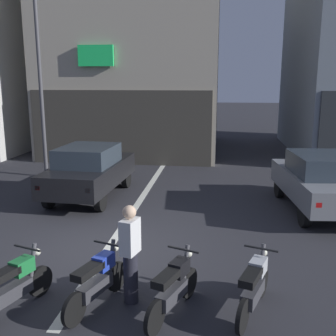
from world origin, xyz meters
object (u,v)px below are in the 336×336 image
Objects in this scene: motorcycle_black_row_centre at (174,287)px; person_by_motorcycles at (130,254)px; motorcycle_blue_row_left_mid at (97,280)px; car_grey_parked_kerbside at (320,180)px; car_black_crossing_near at (90,170)px; motorcycle_silver_row_right_mid at (254,286)px; motorcycle_green_row_leftmost at (14,285)px; street_lamp at (39,62)px.

person_by_motorcycles is at bearing 160.26° from motorcycle_black_row_centre.
car_grey_parked_kerbside is at bearing 49.26° from motorcycle_blue_row_left_mid.
car_black_crossing_near is 6.91m from motorcycle_black_row_centre.
person_by_motorcycles reaches higher than motorcycle_silver_row_right_mid.
motorcycle_blue_row_left_mid is (2.06, -5.99, -0.43)m from car_black_crossing_near.
motorcycle_silver_row_right_mid is (1.24, 0.19, 0.00)m from motorcycle_black_row_centre.
motorcycle_green_row_leftmost and motorcycle_silver_row_right_mid have the same top height.
motorcycle_blue_row_left_mid is at bearing -158.45° from person_by_motorcycles.
street_lamp is 11.56m from motorcycle_silver_row_right_mid.
person_by_motorcycles reaches higher than motorcycle_black_row_centre.
motorcycle_black_row_centre is (3.30, -6.05, -0.43)m from car_black_crossing_near.
motorcycle_blue_row_left_mid is 1.01× the size of motorcycle_black_row_centre.
motorcycle_blue_row_left_mid is (1.24, 0.33, 0.00)m from motorcycle_green_row_leftmost.
street_lamp is at bearing 136.05° from car_black_crossing_near.
motorcycle_black_row_centre is at bearing -19.74° from person_by_motorcycles.
street_lamp is 4.19× the size of person_by_motorcycles.
car_black_crossing_near is 2.64× the size of motorcycle_black_row_centre.
motorcycle_blue_row_left_mid is 0.96× the size of person_by_motorcycles.
motorcycle_blue_row_left_mid and motorcycle_silver_row_right_mid have the same top height.
motorcycle_black_row_centre is at bearing -122.08° from car_grey_parked_kerbside.
motorcycle_blue_row_left_mid is 1.01× the size of motorcycle_silver_row_right_mid.
car_grey_parked_kerbside is at bearing 67.37° from motorcycle_silver_row_right_mid.
motorcycle_green_row_leftmost is at bearing -82.69° from car_black_crossing_near.
motorcycle_green_row_leftmost is at bearing -165.22° from motorcycle_blue_row_left_mid.
car_grey_parked_kerbside is at bearing 44.24° from motorcycle_green_row_leftmost.
car_black_crossing_near is at bearing 97.31° from motorcycle_green_row_leftmost.
motorcycle_green_row_leftmost is (0.81, -6.32, -0.43)m from car_black_crossing_near.
motorcycle_black_row_centre is at bearing -61.40° from car_black_crossing_near.
street_lamp is 10.99m from motorcycle_black_row_centre.
motorcycle_silver_row_right_mid is 2.02m from person_by_motorcycles.
motorcycle_green_row_leftmost is at bearing -173.05° from motorcycle_silver_row_right_mid.
car_grey_parked_kerbside is 6.76m from person_by_motorcycles.
person_by_motorcycles reaches higher than motorcycle_green_row_leftmost.
person_by_motorcycles is at bearing -128.60° from car_grey_parked_kerbside.
motorcycle_black_row_centre is (1.25, -0.07, 0.00)m from motorcycle_blue_row_left_mid.
street_lamp is 4.39× the size of motorcycle_silver_row_right_mid.
person_by_motorcycles is (5.11, -8.24, -3.38)m from street_lamp.
motorcycle_black_row_centre is 1.26m from motorcycle_silver_row_right_mid.
motorcycle_silver_row_right_mid is (3.73, 0.46, 0.00)m from motorcycle_green_row_leftmost.
motorcycle_blue_row_left_mid is at bearing -61.41° from street_lamp.
motorcycle_black_row_centre is 0.88m from person_by_motorcycles.
person_by_motorcycles reaches higher than car_grey_parked_kerbside.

